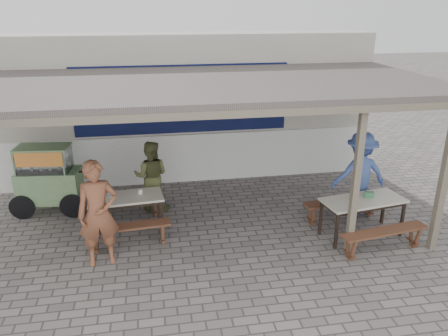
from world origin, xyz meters
The scene contains 17 objects.
ground centered at (0.00, 0.00, 0.00)m, with size 60.00×60.00×0.00m, color slate.
back_wall centered at (0.00, 3.58, 1.72)m, with size 9.00×1.28×3.50m.
warung_roof centered at (0.02, 0.90, 2.71)m, with size 9.00×4.21×2.81m.
table_left centered at (-1.51, 0.55, 0.67)m, with size 1.43×0.78×0.75m.
bench_left_street centered at (-1.45, -0.05, 0.34)m, with size 1.50×0.41×0.45m.
bench_left_wall centered at (-1.56, 1.15, 0.34)m, with size 1.50×0.41×0.45m.
table_right centered at (2.85, -0.32, 0.67)m, with size 1.62×0.89×0.75m.
bench_right_street centered at (2.95, -0.98, 0.34)m, with size 1.66×0.53×0.45m.
bench_right_wall centered at (2.75, 0.33, 0.34)m, with size 1.66×0.53×0.45m.
vendor_cart centered at (-3.12, 1.76, 0.78)m, with size 1.85×0.83×1.44m.
patron_street_side centered at (-1.90, -0.44, 0.91)m, with size 0.67×0.44×1.83m, color brown.
patron_wall_side centered at (-1.02, 1.50, 0.76)m, with size 0.74×0.58×1.52m, color #50542E.
patron_right_table centered at (3.22, 0.63, 0.87)m, with size 1.13×0.65×1.75m, color #435CA5.
tissue_box centered at (2.70, -0.25, 0.81)m, with size 0.11×0.11×0.11m, color orange.
donation_box centered at (2.99, -0.25, 0.80)m, with size 0.16×0.11×0.11m, color #337346.
condiment_jar centered at (-1.23, 0.64, 0.79)m, with size 0.08×0.08×0.08m, color white.
condiment_bowl centered at (-1.76, 0.62, 0.77)m, with size 0.17×0.17×0.04m, color silver.
Camera 1 is at (-0.95, -7.13, 4.14)m, focal length 35.00 mm.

